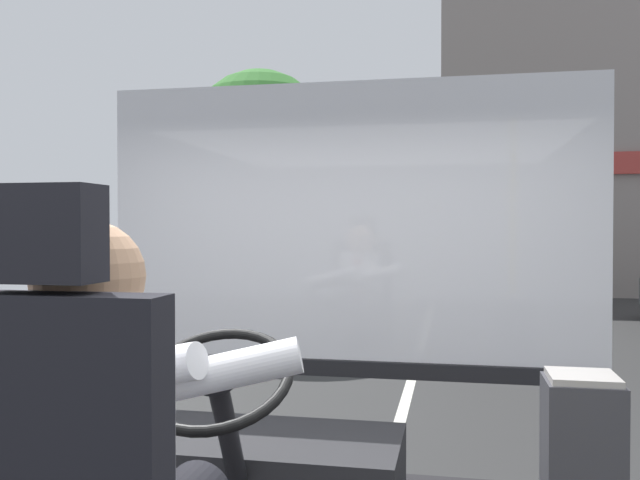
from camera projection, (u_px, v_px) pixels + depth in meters
The scene contains 5 objects.
ground at pixel (419, 353), 10.45m from camera, with size 18.00×44.00×0.06m.
bus_driver at pixel (102, 453), 1.45m from camera, with size 0.79×0.55×0.80m.
windshield_panel at pixel (348, 262), 3.38m from camera, with size 2.50×0.08×1.48m.
street_tree at pixel (260, 144), 11.80m from camera, with size 2.50×2.50×4.69m.
shop_building at pixel (609, 143), 20.31m from camera, with size 9.91×4.47×8.98m.
Camera 1 is at (0.53, -1.72, 1.94)m, focal length 37.80 mm.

